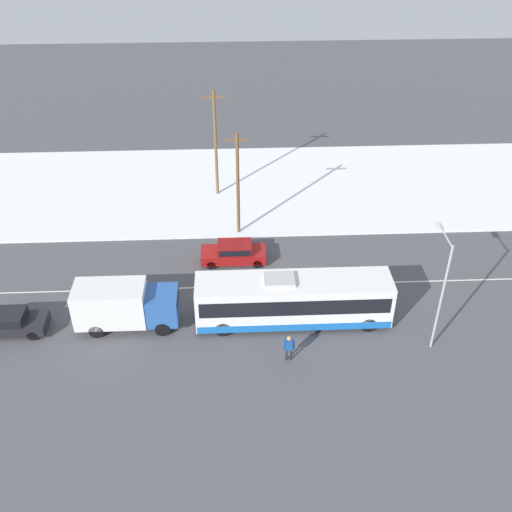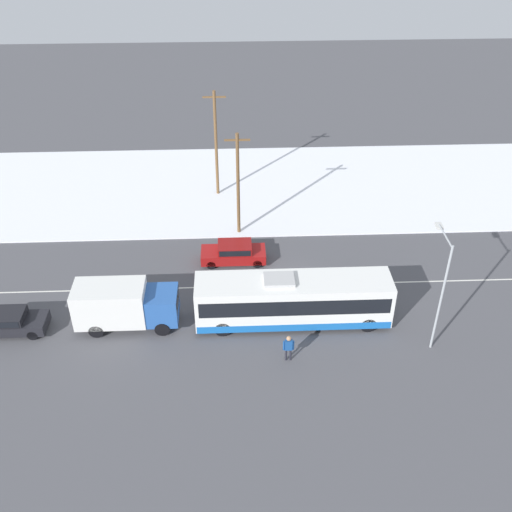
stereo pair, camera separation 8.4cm
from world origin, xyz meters
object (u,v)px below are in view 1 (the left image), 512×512
Objects in this scene: pedestrian_at_stop at (289,346)px; utility_pole_roadside at (238,183)px; streetlamp at (441,279)px; sedan_car at (234,252)px; utility_pole_snowlot at (216,143)px; city_bus at (293,300)px; parked_car_near_truck at (7,322)px; box_truck at (124,304)px.

utility_pole_roadside is (-2.54, 13.68, 3.13)m from pedestrian_at_stop.
pedestrian_at_stop is 9.21m from streetlamp.
utility_pole_snowlot reaches higher than sedan_car.
utility_pole_snowlot reaches higher than streetlamp.
city_bus is at bearing -73.93° from utility_pole_snowlot.
sedan_car is at bearing 26.18° from parked_car_near_truck.
sedan_car is 14.81m from streetlamp.
streetlamp is at bearing -7.03° from box_truck.
box_truck is 0.76× the size of utility_pole_roadside.
utility_pole_roadside is at bearing -75.07° from utility_pole_snowlot.
streetlamp is at bearing -15.29° from city_bus.
parked_car_near_truck is 2.60× the size of pedestrian_at_stop.
utility_pole_snowlot reaches higher than pedestrian_at_stop.
box_truck is (-10.18, 0.07, -0.01)m from city_bus.
box_truck is 17.51m from utility_pole_snowlot.
pedestrian_at_stop is (16.67, -3.18, 0.31)m from parked_car_near_truck.
parked_car_near_truck is at bearing -177.62° from box_truck.
box_truck is 1.36× the size of sedan_car.
streetlamp is (8.45, 1.24, 3.46)m from pedestrian_at_stop.
city_bus is at bearing 164.71° from streetlamp.
utility_pole_roadside is at bearing 106.75° from city_bus.
streetlamp is at bearing 142.73° from sedan_car.
parked_car_near_truck is 16.97m from pedestrian_at_stop.
pedestrian_at_stop is at bearing -10.81° from parked_car_near_truck.
utility_pole_roadside is at bearing 131.47° from streetlamp.
pedestrian_at_stop is 0.20× the size of utility_pole_snowlot.
sedan_car is 10.70m from utility_pole_snowlot.
utility_pole_roadside is (0.41, 3.76, 3.41)m from sedan_car.
utility_pole_snowlot is at bearing 104.93° from utility_pole_roadside.
box_truck is 18.45m from streetlamp.
utility_pole_roadside is 0.90× the size of utility_pole_snowlot.
city_bus is at bearing 118.29° from sedan_car.
utility_pole_roadside reaches higher than parked_car_near_truck.
city_bus reaches higher than pedestrian_at_stop.
box_truck is 10.25m from pedestrian_at_stop.
box_truck is at bearing 179.60° from city_bus.
box_truck is at bearing 44.02° from sedan_car.
utility_pole_snowlot reaches higher than utility_pole_roadside.
city_bus reaches higher than box_truck.
pedestrian_at_stop is 0.25× the size of streetlamp.
box_truck is at bearing -108.40° from utility_pole_snowlot.
box_truck is 1.33× the size of parked_car_near_truck.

